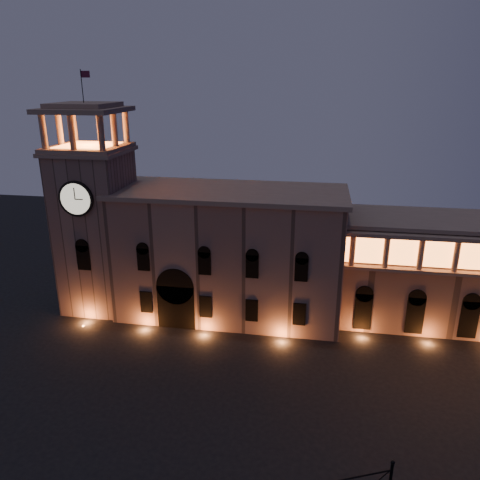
{
  "coord_description": "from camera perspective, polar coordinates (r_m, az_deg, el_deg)",
  "views": [
    {
      "loc": [
        9.38,
        -36.56,
        31.35
      ],
      "look_at": [
        0.48,
        16.0,
        12.84
      ],
      "focal_mm": 35.0,
      "sensor_mm": 36.0,
      "label": 1
    }
  ],
  "objects": [
    {
      "name": "government_building",
      "position": [
        63.74,
        -1.38,
        -1.61
      ],
      "size": [
        30.8,
        12.8,
        17.6
      ],
      "color": "#866557",
      "rests_on": "ground"
    },
    {
      "name": "clock_tower",
      "position": [
        67.52,
        -17.11,
        2.07
      ],
      "size": [
        9.8,
        9.8,
        32.4
      ],
      "color": "#866557",
      "rests_on": "ground"
    },
    {
      "name": "ground",
      "position": [
        49.07,
        -3.93,
        -20.62
      ],
      "size": [
        160.0,
        160.0,
        0.0
      ],
      "primitive_type": "plane",
      "color": "black",
      "rests_on": "ground"
    }
  ]
}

